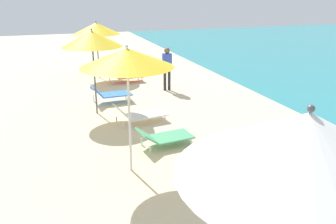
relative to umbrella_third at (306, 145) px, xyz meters
The scene contains 11 objects.
umbrella_third is the anchor object (origin of this frame).
umbrella_fourth 4.73m from the umbrella_third, 94.18° to the left, with size 1.86×1.86×2.72m.
lounger_fourth_shoreside 6.21m from the umbrella_third, 82.58° to the left, with size 1.45×0.82×0.50m.
umbrella_fifth 8.76m from the umbrella_third, 93.41° to the left, with size 1.81×1.81×2.65m.
lounger_fifth_shoreside 9.98m from the umbrella_third, 89.46° to the left, with size 1.38×0.74×0.66m.
lounger_fifth_inland 7.85m from the umbrella_third, 85.82° to the left, with size 1.60×0.88×0.62m.
umbrella_farthest 13.56m from the umbrella_third, 88.91° to the left, with size 2.04×2.04×2.47m.
lounger_farthest_shoreside 15.05m from the umbrella_third, 84.98° to the left, with size 1.56×0.87×0.58m.
lounger_farthest_inland 12.61m from the umbrella_third, 84.68° to the left, with size 1.59×0.74×0.54m.
person_walking_near 11.00m from the umbrella_third, 76.88° to the left, with size 0.40×0.29×1.67m.
beach_ball 6.13m from the umbrella_third, 51.73° to the left, with size 0.38×0.38×0.38m, color #E54C38.
Camera 1 is at (-1.61, 6.81, 3.72)m, focal length 37.36 mm.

